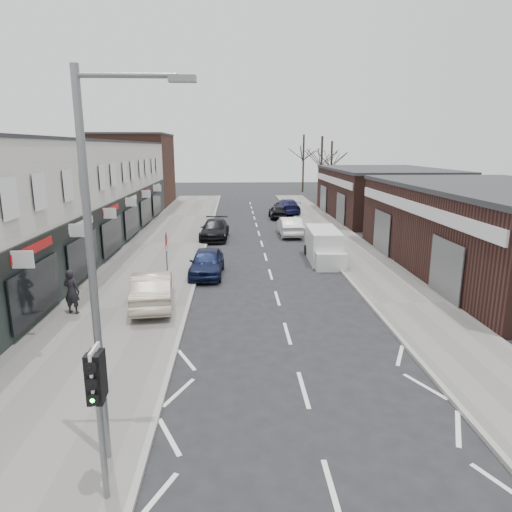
{
  "coord_description": "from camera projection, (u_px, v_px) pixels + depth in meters",
  "views": [
    {
      "loc": [
        -1.88,
        -9.58,
        6.67
      ],
      "look_at": [
        -1.09,
        7.42,
        2.6
      ],
      "focal_mm": 32.0,
      "sensor_mm": 36.0,
      "label": 1
    }
  ],
  "objects": [
    {
      "name": "brick_block_far",
      "position": [
        135.0,
        171.0,
        53.12
      ],
      "size": [
        8.0,
        10.0,
        8.0
      ],
      "primitive_type": "cube",
      "color": "#48281E",
      "rests_on": "ground"
    },
    {
      "name": "ground",
      "position": [
        316.0,
        432.0,
        10.94
      ],
      "size": [
        160.0,
        160.0,
        0.0
      ],
      "primitive_type": "plane",
      "color": "black",
      "rests_on": "ground"
    },
    {
      "name": "parked_car_left_b",
      "position": [
        215.0,
        229.0,
        33.88
      ],
      "size": [
        2.18,
        4.97,
        1.42
      ],
      "primitive_type": "imported",
      "rotation": [
        0.0,
        0.0,
        -0.04
      ],
      "color": "black",
      "rests_on": "ground"
    },
    {
      "name": "pedestrian",
      "position": [
        72.0,
        292.0,
        18.26
      ],
      "size": [
        0.76,
        0.59,
        1.83
      ],
      "primitive_type": "imported",
      "rotation": [
        0.0,
        0.0,
        2.89
      ],
      "color": "black",
      "rests_on": "pavement_left"
    },
    {
      "name": "white_van",
      "position": [
        324.0,
        246.0,
        27.26
      ],
      "size": [
        1.88,
        4.96,
        1.91
      ],
      "rotation": [
        0.0,
        0.0,
        -0.04
      ],
      "color": "silver",
      "rests_on": "ground"
    },
    {
      "name": "pavement_right",
      "position": [
        342.0,
        242.0,
        32.56
      ],
      "size": [
        3.5,
        64.0,
        0.12
      ],
      "primitive_type": "cube",
      "color": "slate",
      "rests_on": "ground"
    },
    {
      "name": "parked_car_right_c",
      "position": [
        287.0,
        206.0,
        46.78
      ],
      "size": [
        2.52,
        5.32,
        1.5
      ],
      "primitive_type": "imported",
      "rotation": [
        0.0,
        0.0,
        3.22
      ],
      "color": "#13153D",
      "rests_on": "ground"
    },
    {
      "name": "sedan_on_pavement",
      "position": [
        153.0,
        288.0,
        19.23
      ],
      "size": [
        2.14,
        4.71,
        1.5
      ],
      "primitive_type": "imported",
      "rotation": [
        0.0,
        0.0,
        3.27
      ],
      "color": "#B0A28D",
      "rests_on": "pavement_left"
    },
    {
      "name": "right_unit_near",
      "position": [
        502.0,
        231.0,
        24.59
      ],
      "size": [
        10.0,
        18.0,
        4.5
      ],
      "primitive_type": "cube",
      "color": "#361D18",
      "rests_on": "ground"
    },
    {
      "name": "parked_car_right_a",
      "position": [
        290.0,
        226.0,
        35.15
      ],
      "size": [
        1.6,
        4.43,
        1.45
      ],
      "primitive_type": "imported",
      "rotation": [
        0.0,
        0.0,
        3.15
      ],
      "color": "silver",
      "rests_on": "ground"
    },
    {
      "name": "tree_far_a",
      "position": [
        320.0,
        201.0,
        57.98
      ],
      "size": [
        3.6,
        3.6,
        8.0
      ],
      "primitive_type": null,
      "color": "#382D26",
      "rests_on": "ground"
    },
    {
      "name": "parked_car_left_a",
      "position": [
        207.0,
        262.0,
        24.2
      ],
      "size": [
        1.85,
        4.27,
        1.44
      ],
      "primitive_type": "imported",
      "rotation": [
        0.0,
        0.0,
        -0.04
      ],
      "color": "#131B3C",
      "rests_on": "ground"
    },
    {
      "name": "parked_car_right_b",
      "position": [
        277.0,
        212.0,
        43.68
      ],
      "size": [
        1.53,
        3.78,
        1.29
      ],
      "primitive_type": "imported",
      "rotation": [
        0.0,
        0.0,
        3.14
      ],
      "color": "black",
      "rests_on": "ground"
    },
    {
      "name": "pavement_left",
      "position": [
        166.0,
        244.0,
        31.99
      ],
      "size": [
        5.5,
        64.0,
        0.12
      ],
      "primitive_type": "cube",
      "color": "slate",
      "rests_on": "ground"
    },
    {
      "name": "tree_far_c",
      "position": [
        303.0,
        192.0,
        69.62
      ],
      "size": [
        3.6,
        3.6,
        8.5
      ],
      "primitive_type": null,
      "color": "#382D26",
      "rests_on": "ground"
    },
    {
      "name": "street_lamp",
      "position": [
        100.0,
        255.0,
        8.88
      ],
      "size": [
        2.23,
        0.22,
        8.0
      ],
      "color": "slate",
      "rests_on": "pavement_left"
    },
    {
      "name": "right_unit_far",
      "position": [
        384.0,
        194.0,
        44.01
      ],
      "size": [
        10.0,
        16.0,
        4.5
      ],
      "primitive_type": "cube",
      "color": "#361D18",
      "rests_on": "ground"
    },
    {
      "name": "shop_terrace_left",
      "position": [
        49.0,
        198.0,
        28.45
      ],
      "size": [
        8.0,
        41.0,
        7.1
      ],
      "primitive_type": "cube",
      "color": "silver",
      "rests_on": "ground"
    },
    {
      "name": "tree_far_b",
      "position": [
        330.0,
        196.0,
        63.92
      ],
      "size": [
        3.6,
        3.6,
        7.5
      ],
      "primitive_type": null,
      "color": "#382D26",
      "rests_on": "ground"
    },
    {
      "name": "warning_sign",
      "position": [
        167.0,
        243.0,
        21.85
      ],
      "size": [
        0.12,
        0.8,
        2.7
      ],
      "color": "slate",
      "rests_on": "pavement_left"
    },
    {
      "name": "traffic_light",
      "position": [
        97.0,
        389.0,
        8.22
      ],
      "size": [
        0.28,
        0.6,
        3.1
      ],
      "color": "slate",
      "rests_on": "pavement_left"
    }
  ]
}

